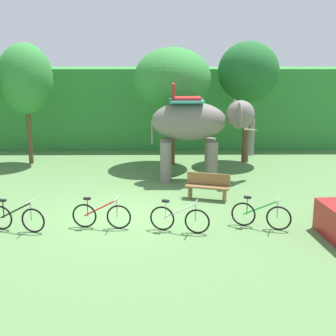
{
  "coord_description": "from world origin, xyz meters",
  "views": [
    {
      "loc": [
        1.39,
        -12.93,
        4.77
      ],
      "look_at": [
        1.57,
        1.0,
        1.3
      ],
      "focal_mm": 47.89,
      "sensor_mm": 36.0,
      "label": 1
    }
  ],
  "objects_px": {
    "tree_center": "(172,79)",
    "bike_white": "(179,219)",
    "bike_red": "(101,215)",
    "tree_center_right": "(248,73)",
    "tree_right": "(25,79)",
    "elephant": "(197,125)",
    "bike_black": "(17,218)",
    "bike_green": "(261,215)",
    "wooden_bench": "(208,186)"
  },
  "relations": [
    {
      "from": "tree_center_right",
      "to": "bike_white",
      "type": "relative_size",
      "value": 3.28
    },
    {
      "from": "tree_right",
      "to": "elephant",
      "type": "height_order",
      "value": "tree_right"
    },
    {
      "from": "elephant",
      "to": "bike_green",
      "type": "bearing_deg",
      "value": -74.68
    },
    {
      "from": "tree_center",
      "to": "bike_black",
      "type": "height_order",
      "value": "tree_center"
    },
    {
      "from": "bike_white",
      "to": "bike_green",
      "type": "bearing_deg",
      "value": 6.57
    },
    {
      "from": "bike_black",
      "to": "bike_white",
      "type": "distance_m",
      "value": 4.55
    },
    {
      "from": "bike_white",
      "to": "tree_center",
      "type": "bearing_deg",
      "value": 90.14
    },
    {
      "from": "elephant",
      "to": "bike_white",
      "type": "relative_size",
      "value": 2.49
    },
    {
      "from": "wooden_bench",
      "to": "tree_center_right",
      "type": "bearing_deg",
      "value": 67.81
    },
    {
      "from": "bike_black",
      "to": "wooden_bench",
      "type": "distance_m",
      "value": 6.33
    },
    {
      "from": "bike_green",
      "to": "wooden_bench",
      "type": "height_order",
      "value": "bike_green"
    },
    {
      "from": "bike_green",
      "to": "wooden_bench",
      "type": "bearing_deg",
      "value": 114.63
    },
    {
      "from": "bike_green",
      "to": "wooden_bench",
      "type": "distance_m",
      "value": 2.99
    },
    {
      "from": "tree_center",
      "to": "bike_white",
      "type": "distance_m",
      "value": 8.8
    },
    {
      "from": "elephant",
      "to": "bike_green",
      "type": "relative_size",
      "value": 2.56
    },
    {
      "from": "tree_center",
      "to": "wooden_bench",
      "type": "height_order",
      "value": "tree_center"
    },
    {
      "from": "tree_center_right",
      "to": "bike_black",
      "type": "distance_m",
      "value": 12.2
    },
    {
      "from": "bike_green",
      "to": "wooden_bench",
      "type": "relative_size",
      "value": 1.04
    },
    {
      "from": "tree_center",
      "to": "bike_white",
      "type": "bearing_deg",
      "value": -89.86
    },
    {
      "from": "tree_center_right",
      "to": "elephant",
      "type": "xyz_separation_m",
      "value": [
        -2.49,
        -3.11,
        -1.88
      ]
    },
    {
      "from": "wooden_bench",
      "to": "elephant",
      "type": "bearing_deg",
      "value": 94.3
    },
    {
      "from": "tree_center",
      "to": "elephant",
      "type": "relative_size",
      "value": 1.25
    },
    {
      "from": "tree_right",
      "to": "tree_center_right",
      "type": "distance_m",
      "value": 9.89
    },
    {
      "from": "bike_green",
      "to": "bike_black",
      "type": "bearing_deg",
      "value": -178.76
    },
    {
      "from": "tree_center",
      "to": "elephant",
      "type": "xyz_separation_m",
      "value": [
        0.91,
        -2.6,
        -1.62
      ]
    },
    {
      "from": "elephant",
      "to": "bike_white",
      "type": "height_order",
      "value": "elephant"
    },
    {
      "from": "tree_right",
      "to": "tree_center",
      "type": "xyz_separation_m",
      "value": [
        6.48,
        -0.28,
        0.0
      ]
    },
    {
      "from": "tree_center",
      "to": "bike_green",
      "type": "bearing_deg",
      "value": -73.31
    },
    {
      "from": "bike_black",
      "to": "bike_green",
      "type": "bearing_deg",
      "value": 1.24
    },
    {
      "from": "tree_right",
      "to": "bike_red",
      "type": "bearing_deg",
      "value": -62.03
    },
    {
      "from": "bike_red",
      "to": "bike_green",
      "type": "bearing_deg",
      "value": -0.54
    },
    {
      "from": "elephant",
      "to": "bike_black",
      "type": "relative_size",
      "value": 2.48
    },
    {
      "from": "elephant",
      "to": "bike_white",
      "type": "xyz_separation_m",
      "value": [
        -0.89,
        -5.51,
        -1.82
      ]
    },
    {
      "from": "tree_right",
      "to": "elephant",
      "type": "xyz_separation_m",
      "value": [
        7.39,
        -2.88,
        -1.61
      ]
    },
    {
      "from": "elephant",
      "to": "bike_green",
      "type": "height_order",
      "value": "elephant"
    },
    {
      "from": "tree_right",
      "to": "bike_red",
      "type": "xyz_separation_m",
      "value": [
        4.29,
        -8.08,
        -3.43
      ]
    },
    {
      "from": "tree_center",
      "to": "tree_center_right",
      "type": "bearing_deg",
      "value": 8.56
    },
    {
      "from": "tree_center",
      "to": "bike_green",
      "type": "xyz_separation_m",
      "value": [
        2.35,
        -7.84,
        -3.43
      ]
    },
    {
      "from": "elephant",
      "to": "wooden_bench",
      "type": "distance_m",
      "value": 3.06
    },
    {
      "from": "bike_red",
      "to": "tree_center_right",
      "type": "bearing_deg",
      "value": 56.06
    },
    {
      "from": "tree_right",
      "to": "bike_green",
      "type": "xyz_separation_m",
      "value": [
        8.83,
        -8.12,
        -3.43
      ]
    },
    {
      "from": "bike_black",
      "to": "bike_red",
      "type": "xyz_separation_m",
      "value": [
        2.34,
        0.19,
        0.0
      ]
    },
    {
      "from": "tree_right",
      "to": "elephant",
      "type": "bearing_deg",
      "value": -21.28
    },
    {
      "from": "tree_center_right",
      "to": "tree_center",
      "type": "bearing_deg",
      "value": -171.44
    },
    {
      "from": "tree_center_right",
      "to": "wooden_bench",
      "type": "bearing_deg",
      "value": -112.19
    },
    {
      "from": "tree_right",
      "to": "bike_black",
      "type": "height_order",
      "value": "tree_right"
    },
    {
      "from": "tree_center",
      "to": "bike_red",
      "type": "distance_m",
      "value": 8.79
    },
    {
      "from": "wooden_bench",
      "to": "bike_white",
      "type": "bearing_deg",
      "value": -109.94
    },
    {
      "from": "elephant",
      "to": "bike_red",
      "type": "xyz_separation_m",
      "value": [
        -3.1,
        -5.2,
        -1.82
      ]
    },
    {
      "from": "tree_right",
      "to": "wooden_bench",
      "type": "relative_size",
      "value": 3.46
    }
  ]
}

